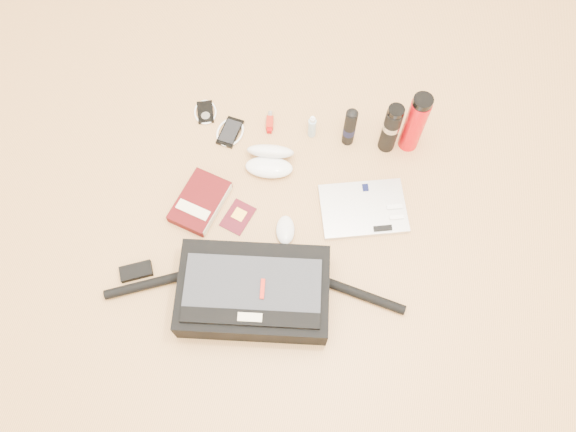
{
  "coord_description": "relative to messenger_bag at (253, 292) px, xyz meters",
  "views": [
    {
      "loc": [
        0.16,
        -0.71,
        1.85
      ],
      "look_at": [
        -0.01,
        0.06,
        0.06
      ],
      "focal_mm": 35.0,
      "sensor_mm": 36.0,
      "label": 1
    }
  ],
  "objects": [
    {
      "name": "passport",
      "position": [
        -0.13,
        0.28,
        -0.06
      ],
      "size": [
        0.12,
        0.14,
        0.01
      ],
      "rotation": [
        0.0,
        0.0,
        -0.28
      ],
      "color": "#490B15",
      "rests_on": "ground"
    },
    {
      "name": "aerosol_can",
      "position": [
        0.2,
        0.68,
        0.03
      ],
      "size": [
        0.05,
        0.05,
        0.19
      ],
      "rotation": [
        0.0,
        0.0,
        0.16
      ],
      "color": "black",
      "rests_on": "ground"
    },
    {
      "name": "mouse",
      "position": [
        0.05,
        0.26,
        -0.05
      ],
      "size": [
        0.09,
        0.12,
        0.04
      ],
      "rotation": [
        0.0,
        0.0,
        0.21
      ],
      "color": "silver",
      "rests_on": "ground"
    },
    {
      "name": "ground",
      "position": [
        0.06,
        0.23,
        -0.06
      ],
      "size": [
        4.0,
        4.0,
        0.0
      ],
      "primitive_type": "plane",
      "color": "tan",
      "rests_on": "ground"
    },
    {
      "name": "ipod",
      "position": [
        -0.37,
        0.68,
        -0.06
      ],
      "size": [
        0.11,
        0.12,
        0.01
      ],
      "rotation": [
        0.0,
        0.0,
        0.36
      ],
      "color": "black",
      "rests_on": "ground"
    },
    {
      "name": "book",
      "position": [
        -0.27,
        0.3,
        -0.04
      ],
      "size": [
        0.19,
        0.25,
        0.04
      ],
      "rotation": [
        0.0,
        0.0,
        -0.22
      ],
      "color": "#430709",
      "rests_on": "ground"
    },
    {
      "name": "laptop",
      "position": [
        0.31,
        0.4,
        -0.05
      ],
      "size": [
        0.36,
        0.3,
        0.03
      ],
      "rotation": [
        0.0,
        0.0,
        0.31
      ],
      "color": "silver",
      "rests_on": "ground"
    },
    {
      "name": "thermos_black",
      "position": [
        0.35,
        0.69,
        0.06
      ],
      "size": [
        0.08,
        0.08,
        0.24
      ],
      "rotation": [
        0.0,
        0.0,
        -0.38
      ],
      "color": "black",
      "rests_on": "ground"
    },
    {
      "name": "phone",
      "position": [
        -0.25,
        0.61,
        -0.06
      ],
      "size": [
        0.11,
        0.14,
        0.01
      ],
      "rotation": [
        0.0,
        0.0,
        -0.12
      ],
      "color": "black",
      "rests_on": "ground"
    },
    {
      "name": "messenger_bag",
      "position": [
        0.0,
        0.0,
        0.0
      ],
      "size": [
        1.01,
        0.38,
        0.14
      ],
      "rotation": [
        0.0,
        0.0,
        0.17
      ],
      "color": "black",
      "rests_on": "ground"
    },
    {
      "name": "thermos_red",
      "position": [
        0.43,
        0.72,
        0.08
      ],
      "size": [
        0.08,
        0.08,
        0.29
      ],
      "rotation": [
        0.0,
        0.0,
        0.05
      ],
      "color": "red",
      "rests_on": "ground"
    },
    {
      "name": "sunglasses_case",
      "position": [
        -0.07,
        0.51,
        -0.03
      ],
      "size": [
        0.2,
        0.17,
        0.1
      ],
      "rotation": [
        0.0,
        0.0,
        0.13
      ],
      "color": "white",
      "rests_on": "ground"
    },
    {
      "name": "inhaler",
      "position": [
        -0.11,
        0.69,
        -0.05
      ],
      "size": [
        0.04,
        0.1,
        0.02
      ],
      "rotation": [
        0.0,
        0.0,
        0.19
      ],
      "color": "#A31D10",
      "rests_on": "ground"
    },
    {
      "name": "spray_bottle",
      "position": [
        0.06,
        0.68,
        -0.01
      ],
      "size": [
        0.04,
        0.04,
        0.12
      ],
      "rotation": [
        0.0,
        0.0,
        0.31
      ],
      "color": "#9FC1D1",
      "rests_on": "ground"
    }
  ]
}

